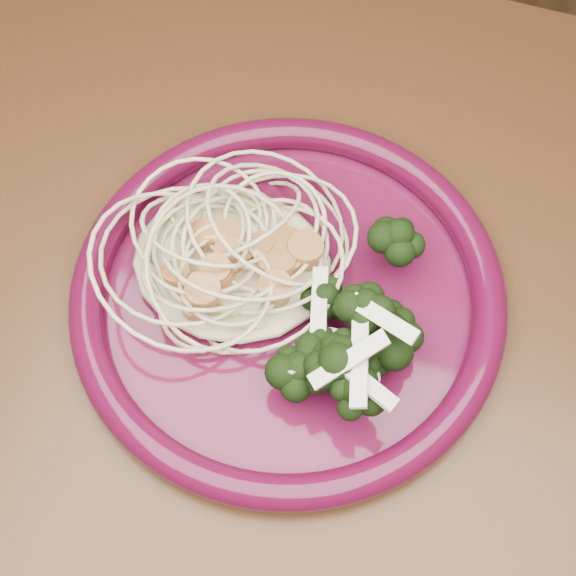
% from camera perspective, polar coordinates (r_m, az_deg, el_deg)
% --- Properties ---
extents(dining_table, '(1.20, 0.80, 0.75)m').
position_cam_1_polar(dining_table, '(0.65, 2.54, -9.29)').
color(dining_table, '#472814').
rests_on(dining_table, ground).
extents(dinner_plate, '(0.37, 0.37, 0.03)m').
position_cam_1_polar(dinner_plate, '(0.57, 0.00, -0.40)').
color(dinner_plate, '#4B0C27').
rests_on(dinner_plate, dining_table).
extents(spaghetti_pile, '(0.17, 0.16, 0.03)m').
position_cam_1_polar(spaghetti_pile, '(0.58, -4.08, 2.33)').
color(spaghetti_pile, beige).
rests_on(spaghetti_pile, dinner_plate).
extents(scallop_cluster, '(0.16, 0.16, 0.04)m').
position_cam_1_polar(scallop_cluster, '(0.54, -4.34, 4.39)').
color(scallop_cluster, '#BB7E48').
rests_on(scallop_cluster, spaghetti_pile).
extents(broccoli_pile, '(0.12, 0.16, 0.05)m').
position_cam_1_polar(broccoli_pile, '(0.54, 5.29, -2.22)').
color(broccoli_pile, black).
rests_on(broccoli_pile, dinner_plate).
extents(onion_garnish, '(0.08, 0.10, 0.06)m').
position_cam_1_polar(onion_garnish, '(0.52, 5.57, -0.71)').
color(onion_garnish, beige).
rests_on(onion_garnish, broccoli_pile).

